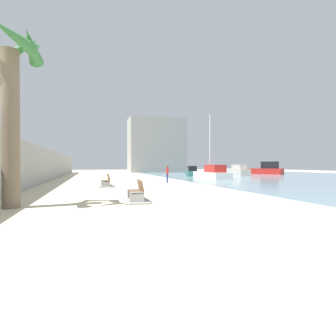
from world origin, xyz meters
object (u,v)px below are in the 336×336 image
Objects in this scene: bench_far at (106,184)px; bench_near at (136,196)px; boat_mid_bay at (191,172)px; boat_distant at (266,170)px; boat_nearest at (236,171)px; boat_outer at (212,173)px; palm_tree at (10,86)px; person_walking at (167,172)px.

bench_near is at bearing -83.88° from bench_far.
boat_mid_bay is (13.38, 15.86, 0.34)m from bench_far.
boat_distant is 1.01× the size of boat_nearest.
bench_far is at bearing 96.12° from bench_near.
boat_outer is at bearing -138.87° from boat_nearest.
boat_nearest is 6.69m from boat_mid_bay.
palm_tree is 32.80m from boat_nearest.
boat_mid_bay is at bearing 62.86° from bench_near.
boat_outer is (-7.11, -6.21, -0.03)m from boat_nearest.
boat_outer reaches higher than boat_mid_bay.
boat_outer is at bearing -146.70° from boat_distant.
bench_near is 0.28× the size of boat_outer.
palm_tree reaches higher than person_walking.
palm_tree is 0.91× the size of boat_mid_bay.
palm_tree is at bearing -140.51° from boat_distant.
boat_nearest is (23.65, 22.38, -4.01)m from palm_tree.
bench_far is (-0.91, 8.46, 0.00)m from bench_near.
boat_distant is at bearing 32.03° from bench_far.
boat_outer is 0.99× the size of boat_mid_bay.
boat_outer is at bearing 35.17° from person_walking.
bench_far is 0.28× the size of boat_outer.
boat_distant is at bearing 5.97° from boat_mid_bay.
boat_mid_bay is (-14.38, -1.50, -0.25)m from boat_distant.
bench_near is at bearing -136.11° from boat_distant.
boat_nearest is at bearing 38.31° from person_walking.
person_walking is 8.50m from boat_outer.
palm_tree is at bearing -130.39° from person_walking.
palm_tree is at bearing -176.20° from bench_near.
person_walking is at bearing -146.11° from boat_distant.
boat_outer is at bearing 53.67° from bench_near.
person_walking is (4.71, 10.96, 0.73)m from bench_near.
bench_near is 28.96m from boat_nearest.
boat_mid_bay is at bearing -174.03° from boat_distant.
boat_outer is at bearing 44.36° from palm_tree.
palm_tree is 41.31m from boat_distant.
bench_near is at bearing 3.80° from palm_tree.
boat_nearest is at bearing 34.64° from bench_far.
person_walking is at bearing -141.69° from boat_nearest.
bench_near is 11.95m from person_walking.
person_walking is at bearing 23.92° from bench_far.
bench_far is at bearing -156.08° from person_walking.
boat_nearest is (19.67, 13.59, 0.44)m from bench_far.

